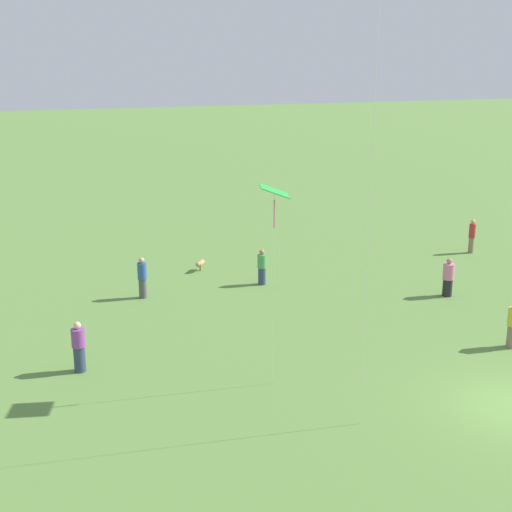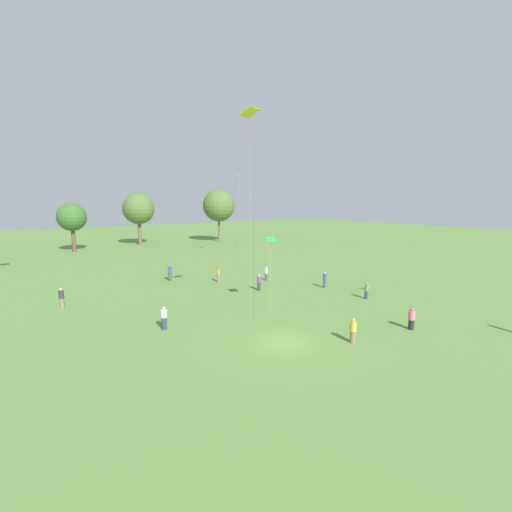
{
  "view_description": "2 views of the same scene",
  "coord_description": "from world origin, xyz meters",
  "px_view_note": "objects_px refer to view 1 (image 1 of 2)",
  "views": [
    {
      "loc": [
        -15.46,
        13.47,
        10.11
      ],
      "look_at": [
        3.99,
        6.81,
        4.2
      ],
      "focal_mm": 50.0,
      "sensor_mm": 36.0,
      "label": 1
    },
    {
      "loc": [
        -14.23,
        -16.68,
        9.42
      ],
      "look_at": [
        1.49,
        5.27,
        5.09
      ],
      "focal_mm": 24.0,
      "sensor_mm": 36.0,
      "label": 2
    }
  ],
  "objects_px": {
    "person_2": "(472,236)",
    "person_9": "(262,267)",
    "kite_3": "(274,196)",
    "dog_0": "(200,264)",
    "person_8": "(448,278)",
    "person_11": "(142,278)",
    "person_4": "(79,347)"
  },
  "relations": [
    {
      "from": "person_2",
      "to": "person_9",
      "type": "bearing_deg",
      "value": 144.73
    },
    {
      "from": "kite_3",
      "to": "dog_0",
      "type": "height_order",
      "value": "kite_3"
    },
    {
      "from": "person_8",
      "to": "person_11",
      "type": "relative_size",
      "value": 0.94
    },
    {
      "from": "person_4",
      "to": "person_8",
      "type": "distance_m",
      "value": 15.87
    },
    {
      "from": "person_2",
      "to": "person_8",
      "type": "bearing_deg",
      "value": -174.55
    },
    {
      "from": "person_2",
      "to": "dog_0",
      "type": "xyz_separation_m",
      "value": [
        1.44,
        14.19,
        -0.54
      ]
    },
    {
      "from": "person_2",
      "to": "kite_3",
      "type": "relative_size",
      "value": 0.28
    },
    {
      "from": "person_4",
      "to": "person_8",
      "type": "relative_size",
      "value": 1.03
    },
    {
      "from": "dog_0",
      "to": "person_11",
      "type": "bearing_deg",
      "value": 78.15
    },
    {
      "from": "person_4",
      "to": "person_11",
      "type": "xyz_separation_m",
      "value": [
        6.56,
        -3.26,
        0.04
      ]
    },
    {
      "from": "person_2",
      "to": "person_9",
      "type": "relative_size",
      "value": 1.09
    },
    {
      "from": "person_11",
      "to": "person_4",
      "type": "bearing_deg",
      "value": -38.98
    },
    {
      "from": "person_2",
      "to": "person_9",
      "type": "xyz_separation_m",
      "value": [
        -1.4,
        12.05,
        -0.1
      ]
    },
    {
      "from": "person_8",
      "to": "person_9",
      "type": "relative_size",
      "value": 1.03
    },
    {
      "from": "person_2",
      "to": "dog_0",
      "type": "height_order",
      "value": "person_2"
    },
    {
      "from": "person_8",
      "to": "person_9",
      "type": "height_order",
      "value": "person_8"
    },
    {
      "from": "person_2",
      "to": "person_4",
      "type": "relative_size",
      "value": 1.03
    },
    {
      "from": "kite_3",
      "to": "person_2",
      "type": "bearing_deg",
      "value": 6.13
    },
    {
      "from": "person_9",
      "to": "dog_0",
      "type": "height_order",
      "value": "person_9"
    },
    {
      "from": "person_8",
      "to": "person_9",
      "type": "bearing_deg",
      "value": -101.49
    },
    {
      "from": "person_2",
      "to": "kite_3",
      "type": "bearing_deg",
      "value": 174.18
    },
    {
      "from": "person_9",
      "to": "dog_0",
      "type": "relative_size",
      "value": 2.4
    },
    {
      "from": "person_2",
      "to": "person_4",
      "type": "height_order",
      "value": "person_2"
    },
    {
      "from": "person_9",
      "to": "person_11",
      "type": "height_order",
      "value": "person_11"
    },
    {
      "from": "person_4",
      "to": "person_8",
      "type": "height_order",
      "value": "person_4"
    },
    {
      "from": "person_8",
      "to": "kite_3",
      "type": "xyz_separation_m",
      "value": [
        -5.48,
        9.99,
        5.21
      ]
    },
    {
      "from": "person_2",
      "to": "person_11",
      "type": "relative_size",
      "value": 1.0
    },
    {
      "from": "person_2",
      "to": "dog_0",
      "type": "relative_size",
      "value": 2.63
    },
    {
      "from": "person_9",
      "to": "person_11",
      "type": "relative_size",
      "value": 0.91
    },
    {
      "from": "person_9",
      "to": "person_4",
      "type": "bearing_deg",
      "value": -20.62
    },
    {
      "from": "person_11",
      "to": "dog_0",
      "type": "bearing_deg",
      "value": 119.23
    },
    {
      "from": "dog_0",
      "to": "person_4",
      "type": "bearing_deg",
      "value": 91.81
    }
  ]
}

